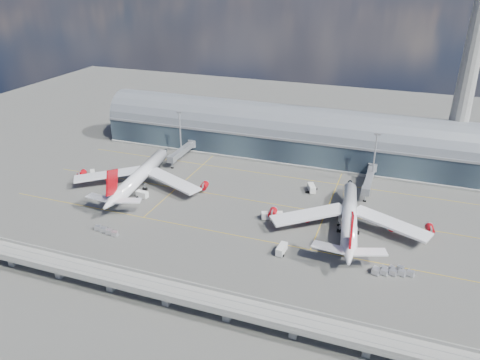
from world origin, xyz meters
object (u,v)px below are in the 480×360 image
(service_truck_2, at_px, (272,216))
(service_truck_1, at_px, (142,195))
(floodlight_mast_right, at_px, (374,158))
(cargo_train_2, at_px, (388,269))
(service_truck_0, at_px, (93,174))
(service_truck_5, at_px, (312,188))
(airliner_right, at_px, (349,218))
(cargo_train_1, at_px, (393,273))
(service_truck_4, at_px, (343,221))
(floodlight_mast_left, at_px, (180,134))
(cargo_train_0, at_px, (106,231))
(control_tower, at_px, (469,69))
(airliner_left, at_px, (139,176))
(service_truck_3, at_px, (282,249))

(service_truck_2, bearing_deg, service_truck_1, 69.50)
(floodlight_mast_right, relative_size, cargo_train_2, 2.39)
(service_truck_0, xyz_separation_m, service_truck_5, (104.76, 20.45, 0.28))
(floodlight_mast_right, bearing_deg, service_truck_1, -152.50)
(airliner_right, distance_m, service_truck_1, 90.85)
(service_truck_5, relative_size, cargo_train_1, 0.51)
(service_truck_2, xyz_separation_m, cargo_train_1, (49.03, -22.68, -0.64))
(service_truck_4, bearing_deg, service_truck_0, 154.16)
(service_truck_0, distance_m, service_truck_5, 106.74)
(service_truck_2, relative_size, cargo_train_1, 0.63)
(service_truck_0, bearing_deg, floodlight_mast_left, 12.50)
(floodlight_mast_right, distance_m, service_truck_5, 32.53)
(floodlight_mast_right, height_order, service_truck_4, floodlight_mast_right)
(service_truck_5, distance_m, cargo_train_0, 92.50)
(control_tower, distance_m, service_truck_0, 184.27)
(airliner_right, bearing_deg, service_truck_5, 118.20)
(control_tower, xyz_separation_m, floodlight_mast_right, (-35.00, -28.00, -38.00))
(airliner_left, bearing_deg, service_truck_2, -13.53)
(service_truck_3, distance_m, cargo_train_2, 37.08)
(service_truck_3, height_order, cargo_train_2, service_truck_3)
(cargo_train_0, height_order, cargo_train_1, cargo_train_0)
(service_truck_4, xyz_separation_m, service_truck_5, (-18.05, 25.30, 0.27))
(airliner_left, relative_size, airliner_right, 1.02)
(service_truck_2, bearing_deg, service_truck_3, -177.40)
(floodlight_mast_left, bearing_deg, cargo_train_2, -31.49)
(floodlight_mast_right, relative_size, cargo_train_1, 1.81)
(airliner_left, distance_m, service_truck_5, 79.83)
(floodlight_mast_left, xyz_separation_m, service_truck_3, (75.67, -70.75, -12.03))
(airliner_right, distance_m, cargo_train_0, 94.67)
(service_truck_2, xyz_separation_m, cargo_train_2, (47.39, -21.08, -0.68))
(service_truck_5, bearing_deg, service_truck_0, 167.41)
(airliner_right, relative_size, service_truck_2, 7.44)
(floodlight_mast_right, height_order, airliner_right, floodlight_mast_right)
(floodlight_mast_right, xyz_separation_m, cargo_train_0, (-92.05, -80.78, -12.62))
(airliner_right, height_order, service_truck_5, airliner_right)
(service_truck_0, xyz_separation_m, service_truck_4, (122.82, -4.85, 0.01))
(service_truck_0, height_order, cargo_train_0, service_truck_0)
(service_truck_1, distance_m, service_truck_4, 88.19)
(floodlight_mast_left, relative_size, cargo_train_2, 2.39)
(service_truck_1, height_order, cargo_train_0, service_truck_1)
(cargo_train_1, relative_size, cargo_train_2, 1.32)
(floodlight_mast_left, xyz_separation_m, service_truck_5, (75.04, -17.09, -11.95))
(service_truck_2, distance_m, service_truck_5, 32.35)
(service_truck_1, bearing_deg, cargo_train_1, -93.17)
(service_truck_1, distance_m, service_truck_3, 73.66)
(cargo_train_2, bearing_deg, service_truck_2, 90.46)
(service_truck_5, bearing_deg, service_truck_3, -112.97)
(floodlight_mast_left, xyz_separation_m, service_truck_1, (5.18, -49.35, -12.05))
(airliner_left, relative_size, cargo_train_0, 5.80)
(control_tower, bearing_deg, cargo_train_2, -102.94)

